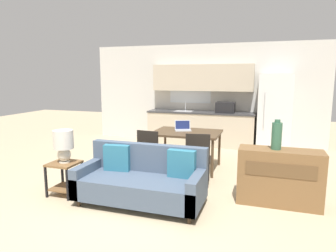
{
  "coord_description": "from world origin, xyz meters",
  "views": [
    {
      "loc": [
        1.67,
        -3.56,
        1.84
      ],
      "look_at": [
        0.0,
        1.5,
        0.95
      ],
      "focal_mm": 32.0,
      "sensor_mm": 36.0,
      "label": 1
    }
  ],
  "objects_px": {
    "dining_table": "(187,135)",
    "dining_chair_near_left": "(151,152)",
    "vase": "(277,136)",
    "refrigerator": "(274,113)",
    "credenza": "(279,177)",
    "laptop": "(183,128)",
    "side_table": "(64,173)",
    "dining_chair_near_right": "(198,157)",
    "table_lamp": "(64,143)",
    "couch": "(142,181)"
  },
  "relations": [
    {
      "from": "side_table",
      "to": "vase",
      "type": "relative_size",
      "value": 1.21
    },
    {
      "from": "dining_table",
      "to": "table_lamp",
      "type": "relative_size",
      "value": 2.58
    },
    {
      "from": "vase",
      "to": "dining_chair_near_right",
      "type": "bearing_deg",
      "value": 162.63
    },
    {
      "from": "dining_table",
      "to": "side_table",
      "type": "xyz_separation_m",
      "value": [
        -1.46,
        -1.91,
        -0.34
      ]
    },
    {
      "from": "dining_chair_near_left",
      "to": "laptop",
      "type": "distance_m",
      "value": 1.09
    },
    {
      "from": "dining_chair_near_right",
      "to": "laptop",
      "type": "distance_m",
      "value": 1.19
    },
    {
      "from": "table_lamp",
      "to": "dining_chair_near_right",
      "type": "distance_m",
      "value": 2.17
    },
    {
      "from": "vase",
      "to": "side_table",
      "type": "bearing_deg",
      "value": -167.88
    },
    {
      "from": "vase",
      "to": "table_lamp",
      "type": "bearing_deg",
      "value": -168.04
    },
    {
      "from": "vase",
      "to": "dining_chair_near_left",
      "type": "height_order",
      "value": "vase"
    },
    {
      "from": "refrigerator",
      "to": "dining_chair_near_right",
      "type": "height_order",
      "value": "refrigerator"
    },
    {
      "from": "couch",
      "to": "dining_chair_near_left",
      "type": "relative_size",
      "value": 2.0
    },
    {
      "from": "laptop",
      "to": "credenza",
      "type": "bearing_deg",
      "value": -58.7
    },
    {
      "from": "side_table",
      "to": "table_lamp",
      "type": "distance_m",
      "value": 0.47
    },
    {
      "from": "dining_table",
      "to": "vase",
      "type": "distance_m",
      "value": 2.09
    },
    {
      "from": "credenza",
      "to": "dining_chair_near_right",
      "type": "bearing_deg",
      "value": 163.54
    },
    {
      "from": "couch",
      "to": "refrigerator",
      "type": "bearing_deg",
      "value": 64.68
    },
    {
      "from": "side_table",
      "to": "laptop",
      "type": "height_order",
      "value": "laptop"
    },
    {
      "from": "refrigerator",
      "to": "couch",
      "type": "distance_m",
      "value": 4.4
    },
    {
      "from": "dining_chair_near_left",
      "to": "laptop",
      "type": "relative_size",
      "value": 2.34
    },
    {
      "from": "dining_table",
      "to": "dining_chair_near_left",
      "type": "height_order",
      "value": "dining_chair_near_left"
    },
    {
      "from": "refrigerator",
      "to": "dining_chair_near_right",
      "type": "relative_size",
      "value": 2.07
    },
    {
      "from": "table_lamp",
      "to": "credenza",
      "type": "xyz_separation_m",
      "value": [
        3.16,
        0.66,
        -0.41
      ]
    },
    {
      "from": "side_table",
      "to": "dining_chair_near_left",
      "type": "height_order",
      "value": "dining_chair_near_left"
    },
    {
      "from": "couch",
      "to": "dining_chair_near_left",
      "type": "height_order",
      "value": "dining_chair_near_left"
    },
    {
      "from": "credenza",
      "to": "refrigerator",
      "type": "bearing_deg",
      "value": 90.6
    },
    {
      "from": "couch",
      "to": "credenza",
      "type": "xyz_separation_m",
      "value": [
        1.9,
        0.56,
        0.08
      ]
    },
    {
      "from": "side_table",
      "to": "table_lamp",
      "type": "relative_size",
      "value": 1.02
    },
    {
      "from": "table_lamp",
      "to": "credenza",
      "type": "distance_m",
      "value": 3.25
    },
    {
      "from": "refrigerator",
      "to": "couch",
      "type": "xyz_separation_m",
      "value": [
        -1.86,
        -3.93,
        -0.61
      ]
    },
    {
      "from": "vase",
      "to": "couch",
      "type": "bearing_deg",
      "value": -163.02
    },
    {
      "from": "credenza",
      "to": "vase",
      "type": "distance_m",
      "value": 0.61
    },
    {
      "from": "dining_table",
      "to": "laptop",
      "type": "distance_m",
      "value": 0.21
    },
    {
      "from": "refrigerator",
      "to": "credenza",
      "type": "height_order",
      "value": "refrigerator"
    },
    {
      "from": "side_table",
      "to": "dining_chair_near_right",
      "type": "relative_size",
      "value": 0.57
    },
    {
      "from": "side_table",
      "to": "laptop",
      "type": "distance_m",
      "value": 2.5
    },
    {
      "from": "laptop",
      "to": "side_table",
      "type": "bearing_deg",
      "value": -144.67
    },
    {
      "from": "couch",
      "to": "table_lamp",
      "type": "bearing_deg",
      "value": -175.64
    },
    {
      "from": "dining_table",
      "to": "side_table",
      "type": "bearing_deg",
      "value": -127.36
    },
    {
      "from": "side_table",
      "to": "dining_chair_near_right",
      "type": "xyz_separation_m",
      "value": [
        1.89,
        1.04,
        0.16
      ]
    },
    {
      "from": "vase",
      "to": "dining_chair_near_left",
      "type": "xyz_separation_m",
      "value": [
        -2.06,
        0.38,
        -0.51
      ]
    },
    {
      "from": "couch",
      "to": "dining_chair_near_right",
      "type": "xyz_separation_m",
      "value": [
        0.62,
        0.94,
        0.17
      ]
    },
    {
      "from": "laptop",
      "to": "table_lamp",
      "type": "bearing_deg",
      "value": -144.66
    },
    {
      "from": "couch",
      "to": "dining_chair_near_right",
      "type": "relative_size",
      "value": 2.0
    },
    {
      "from": "credenza",
      "to": "dining_chair_near_left",
      "type": "height_order",
      "value": "dining_chair_near_left"
    },
    {
      "from": "table_lamp",
      "to": "credenza",
      "type": "bearing_deg",
      "value": 11.71
    },
    {
      "from": "couch",
      "to": "table_lamp",
      "type": "distance_m",
      "value": 1.36
    },
    {
      "from": "side_table",
      "to": "table_lamp",
      "type": "xyz_separation_m",
      "value": [
        0.01,
        0.01,
        0.47
      ]
    },
    {
      "from": "credenza",
      "to": "dining_chair_near_left",
      "type": "bearing_deg",
      "value": 169.79
    },
    {
      "from": "dining_table",
      "to": "vase",
      "type": "bearing_deg",
      "value": -37.33
    }
  ]
}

